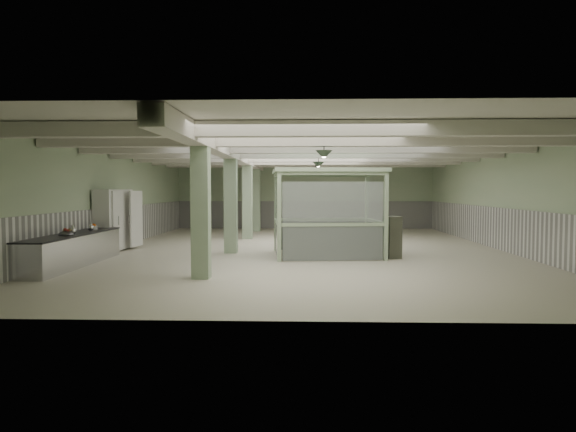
{
  "coord_description": "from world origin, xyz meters",
  "views": [
    {
      "loc": [
        0.01,
        -18.28,
        2.16
      ],
      "look_at": [
        -0.53,
        -1.83,
        1.3
      ],
      "focal_mm": 32.0,
      "sensor_mm": 36.0,
      "label": 1
    }
  ],
  "objects_px": {
    "guard_booth": "(327,198)",
    "prep_counter": "(73,250)",
    "walkin_cooler": "(115,221)",
    "filing_cabinet": "(392,237)"
  },
  "relations": [
    {
      "from": "filing_cabinet",
      "to": "prep_counter",
      "type": "bearing_deg",
      "value": 177.75
    },
    {
      "from": "guard_booth",
      "to": "filing_cabinet",
      "type": "xyz_separation_m",
      "value": [
        2.02,
        -0.57,
        -1.21
      ]
    },
    {
      "from": "prep_counter",
      "to": "walkin_cooler",
      "type": "height_order",
      "value": "walkin_cooler"
    },
    {
      "from": "guard_booth",
      "to": "filing_cabinet",
      "type": "bearing_deg",
      "value": -20.99
    },
    {
      "from": "guard_booth",
      "to": "walkin_cooler",
      "type": "bearing_deg",
      "value": 167.6
    },
    {
      "from": "walkin_cooler",
      "to": "filing_cabinet",
      "type": "relative_size",
      "value": 1.75
    },
    {
      "from": "guard_booth",
      "to": "prep_counter",
      "type": "bearing_deg",
      "value": -166.18
    },
    {
      "from": "walkin_cooler",
      "to": "guard_booth",
      "type": "bearing_deg",
      "value": -7.12
    },
    {
      "from": "guard_booth",
      "to": "filing_cabinet",
      "type": "relative_size",
      "value": 2.84
    },
    {
      "from": "prep_counter",
      "to": "filing_cabinet",
      "type": "distance_m",
      "value": 9.49
    }
  ]
}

